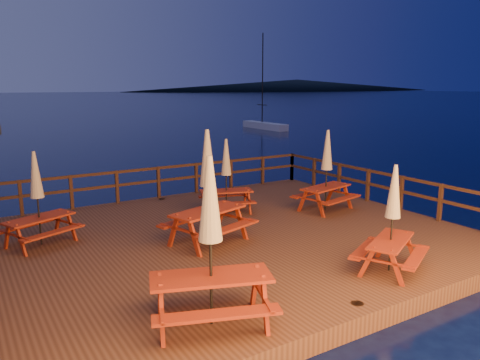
{
  "coord_description": "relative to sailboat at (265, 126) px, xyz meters",
  "views": [
    {
      "loc": [
        -5.93,
        -10.16,
        4.3
      ],
      "look_at": [
        0.71,
        0.6,
        1.7
      ],
      "focal_mm": 35.0,
      "sensor_mm": 36.0,
      "label": 1
    }
  ],
  "objects": [
    {
      "name": "picnic_table_4",
      "position": [
        -18.31,
        -31.17,
        1.28
      ],
      "size": [
        2.02,
        1.89,
        2.28
      ],
      "rotation": [
        0.0,
        0.0,
        0.47
      ],
      "color": "maroon",
      "rests_on": "deck"
    },
    {
      "name": "picnic_table_1",
      "position": [
        -16.15,
        -26.75,
        1.41
      ],
      "size": [
        2.04,
        1.8,
        2.52
      ],
      "rotation": [
        0.0,
        0.0,
        0.22
      ],
      "color": "maroon",
      "rests_on": "deck"
    },
    {
      "name": "picnic_table_3",
      "position": [
        -22.6,
        -31.18,
        1.56
      ],
      "size": [
        2.4,
        2.19,
        2.82
      ],
      "rotation": [
        0.0,
        0.0,
        -0.35
      ],
      "color": "maroon",
      "rests_on": "deck"
    },
    {
      "name": "deck",
      "position": [
        -20.01,
        -27.33,
        -0.11
      ],
      "size": [
        12.0,
        10.0,
        0.4
      ],
      "primitive_type": "cube",
      "color": "#492817",
      "rests_on": "ground"
    },
    {
      "name": "picnic_table_5",
      "position": [
        -18.93,
        -25.31,
        1.28
      ],
      "size": [
        1.93,
        1.76,
        2.28
      ],
      "rotation": [
        0.0,
        0.0,
        -0.33
      ],
      "color": "maroon",
      "rests_on": "deck"
    },
    {
      "name": "sailboat",
      "position": [
        0.0,
        0.0,
        0.0
      ],
      "size": [
        1.14,
        6.2,
        9.19
      ],
      "rotation": [
        0.0,
        0.0,
        0.01
      ],
      "color": "silver",
      "rests_on": "ground"
    },
    {
      "name": "ground",
      "position": [
        -20.01,
        -27.33,
        -0.31
      ],
      "size": [
        500.0,
        500.0,
        0.0
      ],
      "primitive_type": "plane",
      "color": "black",
      "rests_on": "ground"
    },
    {
      "name": "deck_piles",
      "position": [
        -20.01,
        -27.33,
        -0.61
      ],
      "size": [
        11.44,
        9.44,
        1.4
      ],
      "color": "#3A2312",
      "rests_on": "ground"
    },
    {
      "name": "railing",
      "position": [
        -20.01,
        -25.55,
        0.86
      ],
      "size": [
        11.8,
        9.75,
        1.1
      ],
      "color": "#3A2312",
      "rests_on": "deck"
    },
    {
      "name": "picnic_table_0",
      "position": [
        -20.75,
        -27.58,
        1.57
      ],
      "size": [
        2.38,
        2.15,
        2.84
      ],
      "rotation": [
        0.0,
        0.0,
        0.31
      ],
      "color": "maroon",
      "rests_on": "deck"
    },
    {
      "name": "headland_right",
      "position": [
        164.99,
        202.67,
        3.19
      ],
      "size": [
        230.4,
        86.4,
        7.0
      ],
      "primitive_type": "ellipsoid",
      "color": "black",
      "rests_on": "ground"
    },
    {
      "name": "picnic_table_2",
      "position": [
        -24.35,
        -25.53,
        1.31
      ],
      "size": [
        2.03,
        1.88,
        2.33
      ],
      "rotation": [
        0.0,
        0.0,
        0.41
      ],
      "color": "maroon",
      "rests_on": "deck"
    }
  ]
}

